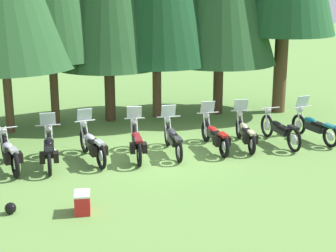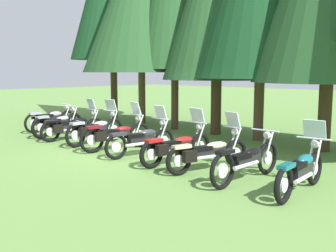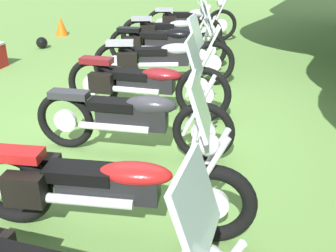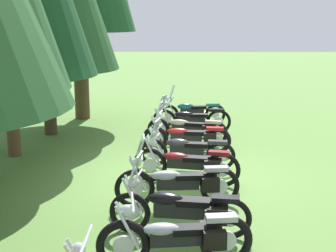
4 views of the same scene
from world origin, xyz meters
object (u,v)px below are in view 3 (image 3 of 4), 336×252
Objects in this scene: motorcycle_1 at (170,31)px; dropped_helmet at (42,43)px; motorcycle_3 at (163,58)px; motorcycle_6 at (104,185)px; motorcycle_2 at (165,41)px; motorcycle_4 at (144,82)px; traffic_cone at (61,26)px; motorcycle_0 at (190,21)px; motorcycle_5 at (135,116)px.

motorcycle_1 is 2.96m from dropped_helmet.
motorcycle_3 is 1.00× the size of motorcycle_6.
motorcycle_4 reaches higher than motorcycle_2.
motorcycle_0 is at bearing 83.29° from traffic_cone.
motorcycle_5 reaches higher than motorcycle_1.
motorcycle_4 is 4.76× the size of traffic_cone.
motorcycle_3 is at bearing 36.71° from traffic_cone.
motorcycle_2 is 3.89m from traffic_cone.
motorcycle_2 is 2.47m from motorcycle_4.
motorcycle_5 reaches higher than traffic_cone.
dropped_helmet is at bearing -164.12° from motorcycle_0.
motorcycle_5 is (3.58, -0.13, -0.01)m from motorcycle_2.
motorcycle_6 reaches higher than motorcycle_2.
motorcycle_4 is at bearing 36.39° from dropped_helmet.
motorcycle_2 is 0.99× the size of motorcycle_6.
motorcycle_0 is 4.62× the size of traffic_cone.
motorcycle_4 is 0.98× the size of motorcycle_6.
dropped_helmet is (-3.71, -2.73, -0.35)m from motorcycle_4.
motorcycle_3 is 1.26m from motorcycle_4.
motorcycle_2 is 4.92m from motorcycle_6.
motorcycle_6 is (1.33, -0.08, -0.02)m from motorcycle_5.
motorcycle_2 is (1.04, -0.05, 0.02)m from motorcycle_1.
motorcycle_5 reaches higher than dropped_helmet.
motorcycle_3 is at bearing 93.30° from motorcycle_4.
motorcycle_4 is (1.25, -0.18, -0.00)m from motorcycle_3.
motorcycle_4 is 1.01× the size of motorcycle_5.
motorcycle_5 is at bearing 23.59° from traffic_cone.
motorcycle_2 is at bearing 66.69° from dropped_helmet.
motorcycle_1 is 0.96× the size of motorcycle_2.
motorcycle_0 is 0.95× the size of motorcycle_3.
motorcycle_2 is at bearing 86.06° from motorcycle_3.
traffic_cone is 1.40m from dropped_helmet.
motorcycle_2 reaches higher than traffic_cone.
dropped_helmet is (-2.46, -2.91, -0.35)m from motorcycle_3.
dropped_helmet is (-1.24, -2.89, -0.34)m from motorcycle_2.
motorcycle_3 is (1.22, 0.03, 0.01)m from motorcycle_2.
motorcycle_0 is 4.75m from motorcycle_4.
motorcycle_4 reaches higher than motorcycle_1.
motorcycle_5 is at bearing -96.60° from motorcycle_0.
motorcycle_5 is (1.12, 0.02, -0.01)m from motorcycle_4.
motorcycle_2 is 1.22m from motorcycle_3.
motorcycle_0 is 0.97× the size of motorcycle_4.
motorcycle_5 is at bearing -98.88° from motorcycle_3.
traffic_cone is at bearing 172.57° from motorcycle_0.
motorcycle_1 reaches higher than dropped_helmet.
motorcycle_1 is 0.97× the size of motorcycle_4.
motorcycle_4 reaches higher than motorcycle_6.
motorcycle_1 is at bearing 86.11° from dropped_helmet.
motorcycle_2 is at bearing -99.54° from motorcycle_1.
motorcycle_1 is 0.95× the size of motorcycle_6.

